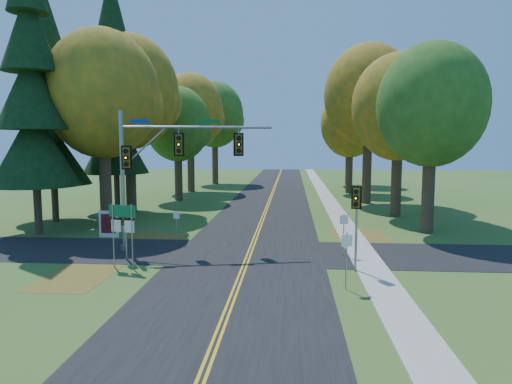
# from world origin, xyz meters

# --- Properties ---
(ground) EXTENTS (160.00, 160.00, 0.00)m
(ground) POSITION_xyz_m (0.00, 0.00, 0.00)
(ground) COLOR #325B20
(ground) RESTS_ON ground
(road_main) EXTENTS (8.00, 160.00, 0.02)m
(road_main) POSITION_xyz_m (0.00, 0.00, 0.01)
(road_main) COLOR black
(road_main) RESTS_ON ground
(road_cross) EXTENTS (60.00, 6.00, 0.02)m
(road_cross) POSITION_xyz_m (0.00, 2.00, 0.01)
(road_cross) COLOR black
(road_cross) RESTS_ON ground
(centerline_left) EXTENTS (0.10, 160.00, 0.01)m
(centerline_left) POSITION_xyz_m (-0.10, 0.00, 0.03)
(centerline_left) COLOR gold
(centerline_left) RESTS_ON road_main
(centerline_right) EXTENTS (0.10, 160.00, 0.01)m
(centerline_right) POSITION_xyz_m (0.10, 0.00, 0.03)
(centerline_right) COLOR gold
(centerline_right) RESTS_ON road_main
(sidewalk_east) EXTENTS (1.60, 160.00, 0.06)m
(sidewalk_east) POSITION_xyz_m (6.20, 0.00, 0.03)
(sidewalk_east) COLOR #9E998E
(sidewalk_east) RESTS_ON ground
(leaf_patch_w_near) EXTENTS (4.00, 6.00, 0.00)m
(leaf_patch_w_near) POSITION_xyz_m (-6.50, 4.00, 0.01)
(leaf_patch_w_near) COLOR brown
(leaf_patch_w_near) RESTS_ON ground
(leaf_patch_e) EXTENTS (3.50, 8.00, 0.00)m
(leaf_patch_e) POSITION_xyz_m (6.80, 6.00, 0.01)
(leaf_patch_e) COLOR brown
(leaf_patch_e) RESTS_ON ground
(leaf_patch_w_far) EXTENTS (3.00, 5.00, 0.00)m
(leaf_patch_w_far) POSITION_xyz_m (-7.50, -3.00, 0.01)
(leaf_patch_w_far) COLOR brown
(leaf_patch_w_far) RESTS_ON ground
(tree_w_a) EXTENTS (8.00, 8.00, 14.15)m
(tree_w_a) POSITION_xyz_m (-11.13, 9.38, 9.49)
(tree_w_a) COLOR #38281C
(tree_w_a) RESTS_ON ground
(tree_e_a) EXTENTS (7.20, 7.20, 12.73)m
(tree_e_a) POSITION_xyz_m (11.57, 8.77, 8.53)
(tree_e_a) COLOR #38281C
(tree_e_a) RESTS_ON ground
(tree_w_b) EXTENTS (8.60, 8.60, 15.38)m
(tree_w_b) POSITION_xyz_m (-11.72, 16.29, 10.37)
(tree_w_b) COLOR #38281C
(tree_w_b) RESTS_ON ground
(tree_e_b) EXTENTS (7.60, 7.60, 13.33)m
(tree_e_b) POSITION_xyz_m (10.97, 15.58, 8.90)
(tree_e_b) COLOR #38281C
(tree_e_b) RESTS_ON ground
(tree_w_c) EXTENTS (6.80, 6.80, 11.91)m
(tree_w_c) POSITION_xyz_m (-9.54, 24.47, 7.94)
(tree_w_c) COLOR #38281C
(tree_w_c) RESTS_ON ground
(tree_e_c) EXTENTS (8.80, 8.80, 15.79)m
(tree_e_c) POSITION_xyz_m (9.88, 23.69, 10.66)
(tree_e_c) COLOR #38281C
(tree_e_c) RESTS_ON ground
(tree_w_d) EXTENTS (8.20, 8.20, 14.56)m
(tree_w_d) POSITION_xyz_m (-10.13, 33.18, 9.78)
(tree_w_d) COLOR #38281C
(tree_w_d) RESTS_ON ground
(tree_e_d) EXTENTS (7.00, 7.00, 12.32)m
(tree_e_d) POSITION_xyz_m (9.26, 32.87, 8.24)
(tree_e_d) COLOR #38281C
(tree_e_d) RESTS_ON ground
(tree_w_e) EXTENTS (8.40, 8.40, 14.97)m
(tree_w_e) POSITION_xyz_m (-8.92, 44.09, 10.07)
(tree_w_e) COLOR #38281C
(tree_w_e) RESTS_ON ground
(tree_e_e) EXTENTS (7.80, 7.80, 13.74)m
(tree_e_e) POSITION_xyz_m (10.47, 43.58, 9.19)
(tree_e_e) COLOR #38281C
(tree_e_e) RESTS_ON ground
(pine_a) EXTENTS (5.60, 5.60, 19.48)m
(pine_a) POSITION_xyz_m (-14.50, 6.00, 9.18)
(pine_a) COLOR #38281C
(pine_a) RESTS_ON ground
(pine_b) EXTENTS (5.60, 5.60, 17.31)m
(pine_b) POSITION_xyz_m (-16.00, 11.00, 8.16)
(pine_b) COLOR #38281C
(pine_b) RESTS_ON ground
(pine_c) EXTENTS (5.60, 5.60, 20.56)m
(pine_c) POSITION_xyz_m (-13.00, 16.00, 9.69)
(pine_c) COLOR #38281C
(pine_c) RESTS_ON ground
(traffic_mast) EXTENTS (8.51, 2.25, 7.85)m
(traffic_mast) POSITION_xyz_m (-5.04, 2.38, 5.05)
(traffic_mast) COLOR gray
(traffic_mast) RESTS_ON ground
(east_signal_pole) EXTENTS (0.47, 0.55, 4.10)m
(east_signal_pole) POSITION_xyz_m (5.31, -1.40, 3.11)
(east_signal_pole) COLOR gray
(east_signal_pole) RESTS_ON ground
(ped_signal_pole) EXTENTS (0.45, 0.53, 2.91)m
(ped_signal_pole) POSITION_xyz_m (-6.23, -0.18, 2.16)
(ped_signal_pole) COLOR gray
(ped_signal_pole) RESTS_ON ground
(route_sign_cluster) EXTENTS (1.45, 0.38, 3.17)m
(route_sign_cluster) POSITION_xyz_m (-5.88, -1.49, 2.23)
(route_sign_cluster) COLOR gray
(route_sign_cluster) RESTS_ON ground
(info_kiosk) EXTENTS (1.25, 0.19, 1.72)m
(info_kiosk) POSITION_xyz_m (-9.47, 5.48, 0.86)
(info_kiosk) COLOR silver
(info_kiosk) RESTS_ON ground
(reg_sign_e_north) EXTENTS (0.44, 0.10, 2.33)m
(reg_sign_e_north) POSITION_xyz_m (5.10, 1.60, 1.59)
(reg_sign_e_north) COLOR gray
(reg_sign_e_north) RESTS_ON ground
(reg_sign_e_south) EXTENTS (0.46, 0.14, 2.42)m
(reg_sign_e_south) POSITION_xyz_m (4.58, -4.01, 1.66)
(reg_sign_e_south) COLOR gray
(reg_sign_e_south) RESTS_ON ground
(reg_sign_w) EXTENTS (0.38, 0.07, 1.99)m
(reg_sign_w) POSITION_xyz_m (-4.63, 3.99, 1.37)
(reg_sign_w) COLOR gray
(reg_sign_w) RESTS_ON ground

